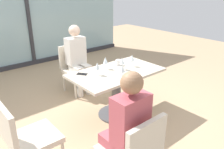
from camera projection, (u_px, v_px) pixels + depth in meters
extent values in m
plane|color=tan|center=(116.00, 114.00, 3.62)|extent=(12.00, 12.00, 0.00)
cube|color=#96B7BC|center=(27.00, 9.00, 5.38)|extent=(5.32, 0.03, 2.70)
cube|color=#2D2D33|center=(27.00, 9.00, 5.36)|extent=(0.08, 0.06, 2.70)
cube|color=#2D2D33|center=(35.00, 62.00, 5.85)|extent=(5.32, 0.10, 0.10)
cube|color=#BCB29E|center=(116.00, 73.00, 3.35)|extent=(1.35, 0.78, 0.04)
cylinder|color=#4C4C51|center=(116.00, 95.00, 3.49)|extent=(0.14, 0.14, 0.69)
cylinder|color=#4C4C51|center=(116.00, 114.00, 3.62)|extent=(0.56, 0.56, 0.02)
cube|color=beige|center=(146.00, 143.00, 1.96)|extent=(0.46, 0.05, 0.42)
cube|color=beige|center=(78.00, 71.00, 4.22)|extent=(0.46, 0.46, 0.06)
cube|color=beige|center=(70.00, 56.00, 4.31)|extent=(0.46, 0.05, 0.42)
cylinder|color=beige|center=(75.00, 89.00, 4.04)|extent=(0.04, 0.04, 0.39)
cylinder|color=beige|center=(94.00, 83.00, 4.28)|extent=(0.04, 0.04, 0.39)
cylinder|color=beige|center=(64.00, 82.00, 4.32)|extent=(0.04, 0.04, 0.39)
cylinder|color=beige|center=(82.00, 77.00, 4.56)|extent=(0.04, 0.04, 0.39)
cube|color=beige|center=(35.00, 138.00, 2.41)|extent=(0.46, 0.46, 0.06)
cube|color=beige|center=(7.00, 128.00, 2.17)|extent=(0.05, 0.46, 0.42)
cylinder|color=beige|center=(47.00, 138.00, 2.75)|extent=(0.04, 0.04, 0.39)
cube|color=#B24C56|center=(127.00, 136.00, 2.30)|extent=(0.13, 0.32, 0.11)
cube|color=#B24C56|center=(113.00, 143.00, 2.19)|extent=(0.13, 0.32, 0.11)
cube|color=#B24C56|center=(131.00, 120.00, 2.05)|extent=(0.34, 0.20, 0.48)
sphere|color=#936B4C|center=(132.00, 83.00, 1.91)|extent=(0.20, 0.20, 0.20)
cylinder|color=silver|center=(80.00, 85.00, 4.11)|extent=(0.11, 0.11, 0.45)
cube|color=silver|center=(76.00, 69.00, 4.08)|extent=(0.13, 0.32, 0.11)
cylinder|color=silver|center=(88.00, 82.00, 4.22)|extent=(0.11, 0.11, 0.45)
cube|color=silver|center=(85.00, 67.00, 4.18)|extent=(0.13, 0.32, 0.11)
cube|color=silver|center=(76.00, 51.00, 4.11)|extent=(0.34, 0.20, 0.48)
sphere|color=beige|center=(74.00, 31.00, 3.98)|extent=(0.20, 0.20, 0.20)
cylinder|color=silver|center=(122.00, 69.00, 3.43)|extent=(0.06, 0.06, 0.00)
cylinder|color=silver|center=(122.00, 66.00, 3.41)|extent=(0.01, 0.01, 0.08)
cone|color=silver|center=(122.00, 61.00, 3.37)|extent=(0.07, 0.07, 0.09)
cylinder|color=silver|center=(122.00, 78.00, 3.11)|extent=(0.06, 0.06, 0.00)
cylinder|color=silver|center=(122.00, 75.00, 3.10)|extent=(0.01, 0.01, 0.08)
cone|color=silver|center=(122.00, 69.00, 3.06)|extent=(0.07, 0.07, 0.09)
cylinder|color=silver|center=(98.00, 75.00, 3.22)|extent=(0.06, 0.06, 0.00)
cylinder|color=silver|center=(97.00, 72.00, 3.20)|extent=(0.01, 0.01, 0.08)
cone|color=silver|center=(97.00, 66.00, 3.17)|extent=(0.07, 0.07, 0.09)
cylinder|color=silver|center=(106.00, 69.00, 3.45)|extent=(0.06, 0.06, 0.00)
cylinder|color=silver|center=(105.00, 66.00, 3.43)|extent=(0.01, 0.01, 0.08)
cone|color=silver|center=(105.00, 60.00, 3.40)|extent=(0.07, 0.07, 0.09)
cylinder|color=silver|center=(132.00, 66.00, 3.55)|extent=(0.06, 0.06, 0.00)
cylinder|color=silver|center=(132.00, 63.00, 3.53)|extent=(0.01, 0.01, 0.08)
cone|color=silver|center=(132.00, 58.00, 3.50)|extent=(0.07, 0.07, 0.09)
cylinder|color=white|center=(118.00, 62.00, 3.58)|extent=(0.08, 0.08, 0.09)
cube|color=black|center=(82.00, 74.00, 3.24)|extent=(0.14, 0.16, 0.01)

